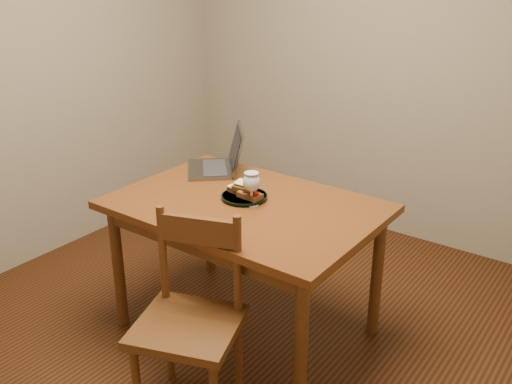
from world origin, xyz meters
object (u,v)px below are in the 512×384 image
Objects in this scene: chair at (189,312)px; table at (246,218)px; milk_glass at (252,189)px; laptop at (222,159)px; plate at (244,197)px.

table is at bearing 84.86° from chair.
milk_glass is 0.52m from laptop.
laptop is (-0.36, 0.26, 0.06)m from plate.
plate is 0.45m from laptop.
chair is at bearing -10.71° from laptop.
milk_glass is 0.37× the size of laptop.
table is 0.52m from laptop.
plate reaches higher than table.
laptop is (-0.43, 0.30, -0.02)m from milk_glass.
laptop is (-0.40, 0.30, 0.15)m from table.
milk_glass is at bearing 13.25° from laptop.
milk_glass reaches higher than plate.
milk_glass reaches higher than table.
chair is at bearing -78.62° from milk_glass.
table is 5.53× the size of plate.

